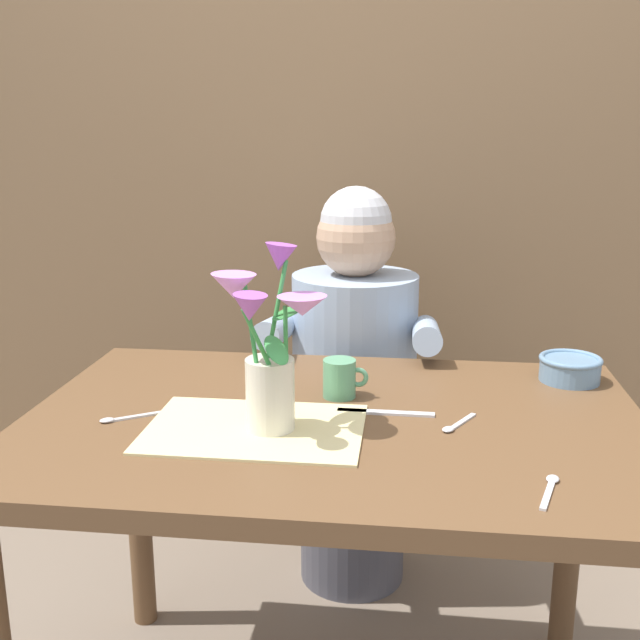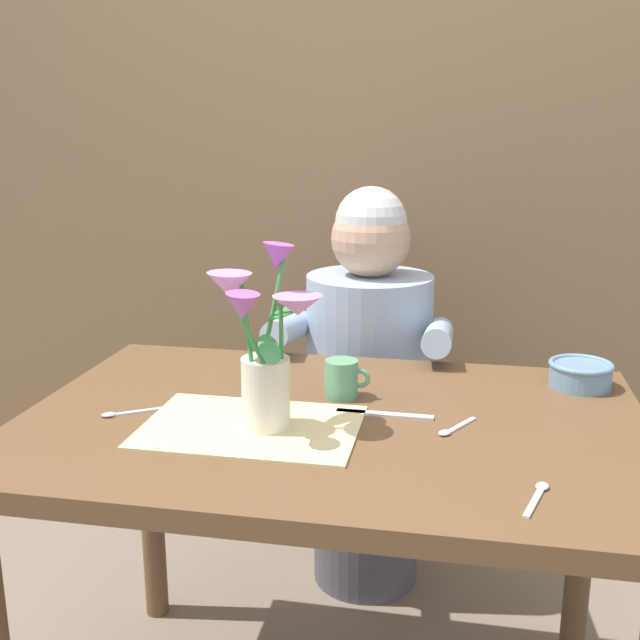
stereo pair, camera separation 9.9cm
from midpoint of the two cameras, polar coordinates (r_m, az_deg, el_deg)
name	(u,v)px [view 2 (the right image)]	position (r m, az deg, el deg)	size (l,w,h in m)	color
wood_panel_backdrop	(392,138)	(2.41, 6.65, 13.48)	(4.00, 0.10, 2.50)	brown
dining_table	(331,464)	(1.51, 2.79, -10.79)	(1.20, 0.80, 0.74)	brown
seated_person	(368,396)	(2.11, 4.99, -5.71)	(0.45, 0.47, 1.14)	#4C4C56
striped_placemat	(251,427)	(1.42, -3.21, -8.06)	(0.40, 0.28, 0.01)	beige
flower_vase	(265,347)	(1.36, -2.08, -2.08)	(0.23, 0.22, 0.34)	silver
ceramic_bowl	(580,373)	(1.74, 20.60, -3.81)	(0.14, 0.14, 0.06)	#6689A8
dinner_knife	(385,414)	(1.49, 6.82, -7.10)	(0.19, 0.02, 0.01)	silver
coffee_cup	(343,379)	(1.56, 3.56, -4.47)	(0.09, 0.07, 0.08)	#569970
spoon_0	(538,494)	(1.24, 18.42, -12.35)	(0.05, 0.12, 0.01)	silver
spoon_1	(122,413)	(1.52, -12.86, -6.89)	(0.11, 0.08, 0.01)	silver
spoon_2	(452,429)	(1.44, 11.91, -8.07)	(0.07, 0.11, 0.01)	silver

